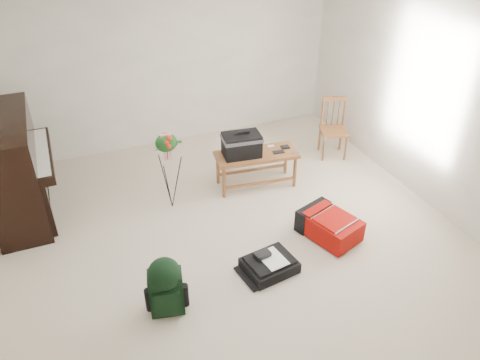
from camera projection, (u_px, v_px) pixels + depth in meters
name	position (u px, v px, depth m)	size (l,w,h in m)	color
floor	(241.00, 246.00, 5.24)	(5.00, 5.50, 0.01)	beige
ceiling	(241.00, 17.00, 3.88)	(5.00, 5.50, 0.01)	white
wall_back	(168.00, 62.00, 6.69)	(5.00, 0.04, 2.50)	white
wall_right	(443.00, 108.00, 5.35)	(0.04, 5.50, 2.50)	white
piano	(16.00, 170.00, 5.45)	(0.71, 1.50, 1.25)	black
bench	(247.00, 148.00, 5.93)	(1.11, 0.55, 0.82)	#965931
dining_chair	(333.00, 129.00, 6.76)	(0.47, 0.47, 0.86)	#965931
red_suitcase	(327.00, 223.00, 5.34)	(0.63, 0.78, 0.28)	red
black_duffel	(269.00, 264.00, 4.88)	(0.57, 0.49, 0.22)	black
green_backpack	(166.00, 284.00, 4.27)	(0.35, 0.32, 0.62)	black
flower_stand	(169.00, 172.00, 5.60)	(0.34, 0.34, 1.05)	black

